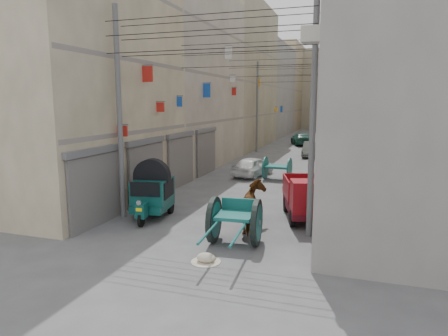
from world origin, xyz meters
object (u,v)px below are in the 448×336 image
at_px(tonga_cart, 235,220).
at_px(feed_sack, 206,258).
at_px(distant_car_white, 253,166).
at_px(auto_rickshaw, 152,191).
at_px(horse, 254,206).
at_px(mini_truck, 306,200).
at_px(distant_car_grey, 311,149).
at_px(second_cart, 277,168).
at_px(distant_car_green, 301,139).

height_order(tonga_cart, feed_sack, tonga_cart).
bearing_deg(distant_car_white, auto_rickshaw, 93.97).
bearing_deg(horse, mini_truck, -150.42).
bearing_deg(auto_rickshaw, tonga_cart, -34.65).
height_order(mini_truck, distant_car_grey, mini_truck).
xyz_separation_m(tonga_cart, distant_car_white, (-2.39, 11.68, -0.18)).
xyz_separation_m(mini_truck, distant_car_white, (-4.24, 8.54, -0.22)).
xyz_separation_m(feed_sack, horse, (0.57, 3.27, 0.72)).
bearing_deg(mini_truck, tonga_cart, -136.79).
distance_m(second_cart, distant_car_white, 1.79).
bearing_deg(distant_car_grey, mini_truck, -85.93).
bearing_deg(feed_sack, distant_car_green, 92.89).
xyz_separation_m(auto_rickshaw, feed_sack, (3.59, -3.55, -0.91)).
height_order(second_cart, distant_car_grey, second_cart).
bearing_deg(distant_car_white, horse, 117.41).
bearing_deg(mini_truck, second_cart, 92.08).
bearing_deg(horse, feed_sack, 66.14).
bearing_deg(horse, auto_rickshaw, -17.92).
xyz_separation_m(horse, distant_car_green, (-2.20, 29.09, -0.23)).
bearing_deg(auto_rickshaw, distant_car_white, 71.73).
xyz_separation_m(feed_sack, distant_car_green, (-1.63, 32.36, 0.49)).
bearing_deg(auto_rickshaw, feed_sack, -54.00).
bearing_deg(distant_car_green, distant_car_grey, 86.23).
bearing_deg(distant_car_grey, horse, -90.98).
xyz_separation_m(auto_rickshaw, distant_car_green, (1.95, 28.81, -0.42)).
relative_size(auto_rickshaw, distant_car_grey, 0.71).
height_order(feed_sack, distant_car_green, distant_car_green).
height_order(second_cart, distant_car_green, second_cart).
distance_m(feed_sack, distant_car_green, 32.40).
bearing_deg(tonga_cart, second_cart, 89.51).
xyz_separation_m(mini_truck, distant_car_green, (-3.84, 27.53, -0.20)).
relative_size(mini_truck, distant_car_white, 0.94).
distance_m(feed_sack, distant_car_white, 13.53).
bearing_deg(second_cart, distant_car_grey, 88.31).
relative_size(horse, distant_car_green, 0.47).
height_order(feed_sack, distant_car_white, distant_car_white).
distance_m(second_cart, feed_sack, 12.68).
relative_size(auto_rickshaw, distant_car_white, 0.74).
height_order(second_cart, horse, horse).
xyz_separation_m(mini_truck, distant_car_grey, (-1.82, 18.65, -0.22)).
distance_m(horse, distant_car_green, 29.17).
distance_m(mini_truck, distant_car_grey, 18.74).
bearing_deg(mini_truck, distant_car_grey, 79.31).
height_order(second_cart, feed_sack, second_cart).
bearing_deg(feed_sack, horse, 80.17).
relative_size(feed_sack, horse, 0.26).
distance_m(tonga_cart, feed_sack, 1.84).
bearing_deg(tonga_cart, distant_car_white, 97.16).
bearing_deg(tonga_cart, distant_car_grey, 85.54).
bearing_deg(distant_car_white, distant_car_grey, -90.49).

